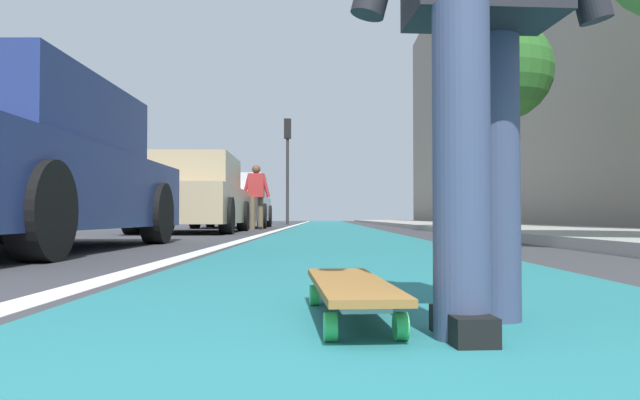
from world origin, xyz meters
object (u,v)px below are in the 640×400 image
(parked_car_mid, at_px, (194,196))
(traffic_light, at_px, (288,152))
(parked_car_near, at_px, (15,169))
(parked_car_far, at_px, (234,202))
(skateboard, at_px, (350,288))
(street_tree_mid, at_px, (501,73))
(pedestrian_distant, at_px, (256,193))

(parked_car_mid, bearing_deg, traffic_light, -4.86)
(parked_car_near, bearing_deg, traffic_light, -3.83)
(parked_car_far, bearing_deg, parked_car_mid, -179.87)
(parked_car_mid, height_order, parked_car_far, parked_car_far)
(parked_car_mid, height_order, traffic_light, traffic_light)
(parked_car_mid, xyz_separation_m, parked_car_far, (5.61, 0.01, 0.01))
(skateboard, xyz_separation_m, parked_car_mid, (10.25, 2.61, 0.62))
(parked_car_far, distance_m, street_tree_mid, 8.62)
(skateboard, bearing_deg, traffic_light, 3.74)
(parked_car_far, xyz_separation_m, pedestrian_distant, (-2.59, -0.91, 0.18))
(parked_car_far, distance_m, traffic_light, 7.69)
(parked_car_mid, distance_m, traffic_light, 13.13)
(parked_car_far, distance_m, pedestrian_distant, 2.75)
(traffic_light, bearing_deg, parked_car_far, 171.33)
(parked_car_mid, bearing_deg, pedestrian_distant, -16.59)
(parked_car_mid, distance_m, street_tree_mid, 6.47)
(parked_car_near, relative_size, parked_car_far, 1.03)
(traffic_light, distance_m, pedestrian_distant, 10.08)
(parked_car_near, distance_m, parked_car_mid, 6.59)
(parked_car_near, height_order, street_tree_mid, street_tree_mid)
(parked_car_mid, height_order, street_tree_mid, street_tree_mid)
(parked_car_mid, xyz_separation_m, traffic_light, (12.89, -1.10, 2.25))
(skateboard, bearing_deg, pedestrian_distant, 7.33)
(parked_car_mid, xyz_separation_m, pedestrian_distant, (3.02, -0.90, 0.19))
(skateboard, distance_m, parked_car_far, 16.09)
(parked_car_near, distance_m, traffic_light, 19.64)
(parked_car_near, bearing_deg, street_tree_mid, -43.65)
(parked_car_far, xyz_separation_m, street_tree_mid, (-5.68, -6.02, 2.39))
(parked_car_near, xyz_separation_m, parked_car_far, (12.20, -0.19, -0.01))
(street_tree_mid, distance_m, pedestrian_distant, 6.37)
(parked_car_near, xyz_separation_m, pedestrian_distant, (9.61, -1.11, 0.17))
(skateboard, xyz_separation_m, pedestrian_distant, (13.27, 1.71, 0.81))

